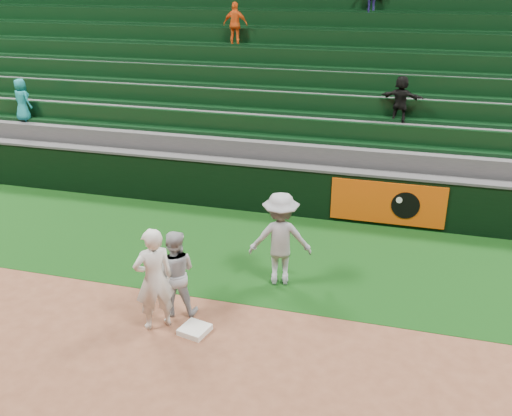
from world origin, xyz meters
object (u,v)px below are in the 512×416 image
Objects in this scene: base_coach at (280,239)px; first_baseman at (154,279)px; baserunner at (175,273)px; first_base at (195,330)px.

first_baseman is at bearing 36.04° from base_coach.
baserunner is at bearing -148.70° from first_baseman.
first_base is at bearing 49.66° from base_coach.
first_base is at bearing 121.69° from baserunner.
base_coach is (1.49, 1.50, 0.14)m from baserunner.
baserunner is (0.15, 0.48, -0.12)m from first_baseman.
first_baseman is at bearing 179.68° from first_base.
first_baseman is 0.52m from baserunner.
first_baseman is at bearing 57.25° from baserunner.
first_baseman is 1.16× the size of baserunner.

